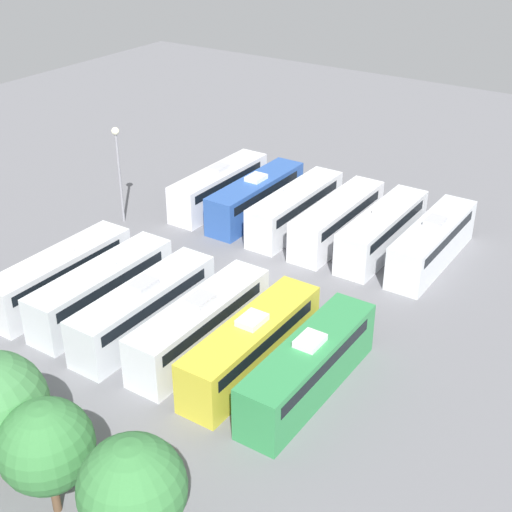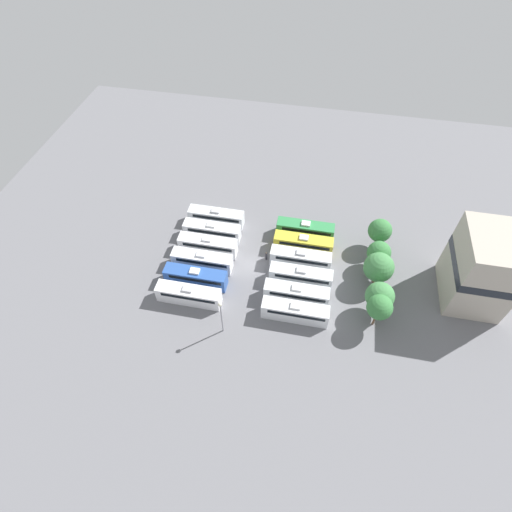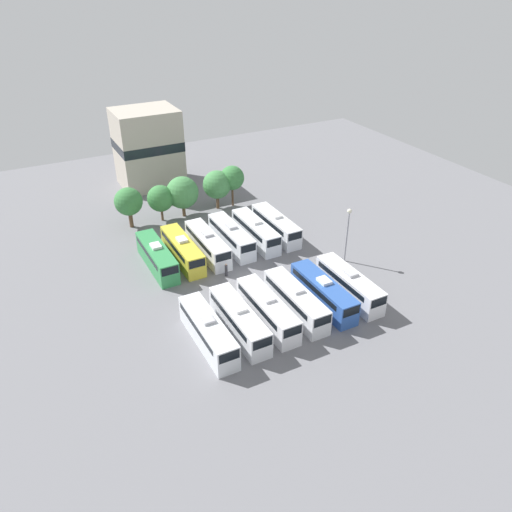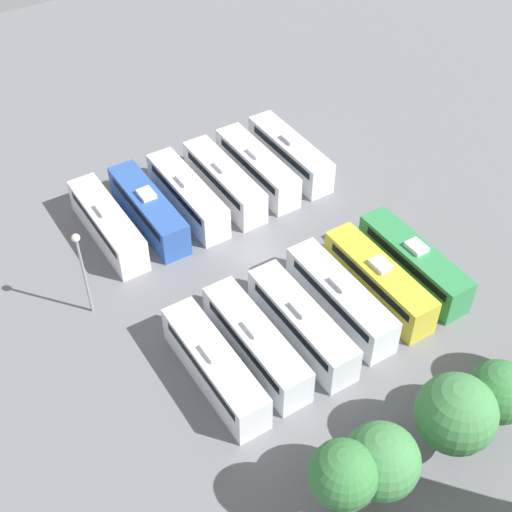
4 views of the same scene
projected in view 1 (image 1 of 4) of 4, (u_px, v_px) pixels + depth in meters
name	position (u px, v px, depth m)	size (l,w,h in m)	color
ground_plane	(254.00, 278.00, 48.30)	(110.87, 110.87, 0.00)	slate
bus_0	(432.00, 241.00, 49.44)	(2.48, 10.54, 3.40)	silver
bus_1	(383.00, 229.00, 51.11)	(2.48, 10.54, 3.40)	silver
bus_2	(338.00, 219.00, 52.72)	(2.48, 10.54, 3.40)	white
bus_3	(295.00, 207.00, 54.50)	(2.48, 10.54, 3.40)	silver
bus_4	(256.00, 196.00, 56.34)	(2.48, 10.54, 3.40)	#2D56A8
bus_5	(219.00, 186.00, 58.18)	(2.48, 10.54, 3.40)	white
bus_6	(309.00, 366.00, 37.02)	(2.48, 10.54, 3.40)	#338C4C
bus_7	(252.00, 344.00, 38.70)	(2.48, 10.54, 3.40)	gold
bus_8	(200.00, 323.00, 40.48)	(2.48, 10.54, 3.40)	silver
bus_9	(144.00, 307.00, 41.98)	(2.48, 10.54, 3.40)	silver
bus_10	(102.00, 288.00, 43.96)	(2.48, 10.54, 3.40)	silver
bus_11	(60.00, 274.00, 45.46)	(2.48, 10.54, 3.40)	silver
worker_person	(260.00, 290.00, 45.30)	(0.36, 0.36, 1.82)	#333338
light_pole	(118.00, 159.00, 53.75)	(0.60, 0.60, 7.67)	gray
tree_0	(132.00, 489.00, 26.42)	(4.17, 4.17, 6.24)	brown
tree_1	(46.00, 446.00, 29.05)	(4.04, 4.04, 5.68)	brown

